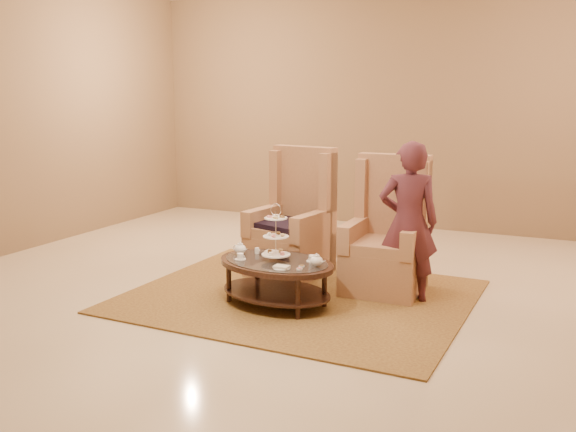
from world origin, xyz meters
The scene contains 8 objects.
ground centered at (0.00, 0.00, 0.00)m, with size 8.00×8.00×0.00m, color beige.
ceiling centered at (0.00, 0.00, 0.00)m, with size 8.00×8.00×0.02m, color white.
wall_back centered at (0.00, 4.00, 1.75)m, with size 8.00×0.04×3.50m, color olive.
rug centered at (-0.02, 0.23, 0.01)m, with size 3.30×2.78×0.02m.
tea_table centered at (-0.12, -0.10, 0.36)m, with size 1.32×1.04×0.99m.
armchair_left centered at (-0.42, 1.00, 0.47)m, with size 0.87×0.89×1.40m.
armchair_right centered at (0.70, 0.80, 0.46)m, with size 0.75×0.77×1.38m.
person centered at (0.97, 0.55, 0.78)m, with size 0.66×0.54×1.55m.
Camera 1 is at (2.39, -5.35, 1.99)m, focal length 40.00 mm.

